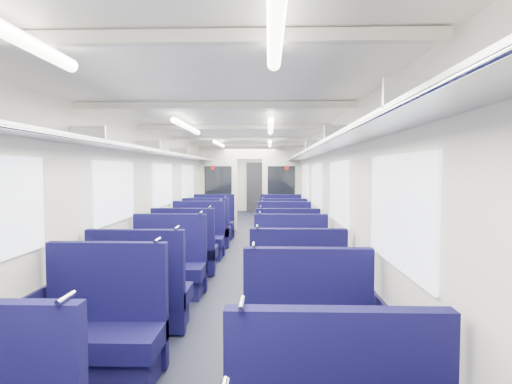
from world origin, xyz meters
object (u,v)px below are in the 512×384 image
object	(u,v)px
end_door	(256,187)
seat_6	(102,336)
seat_12	(185,253)
seat_13	(287,254)
seat_9	(297,296)
seat_14	(198,240)
seat_11	(291,270)
seat_19	(281,225)
seat_7	(309,350)
seat_16	(207,232)
seat_10	(168,270)
seat_15	(285,242)
seat_8	(141,298)
seat_18	(213,225)
seat_17	(283,233)
bulkhead	(250,187)

from	to	relation	value
end_door	seat_6	distance (m)	13.69
seat_12	seat_13	distance (m)	1.66
seat_9	seat_12	size ratio (longest dim) A/B	1.00
seat_14	seat_6	bearing A→B (deg)	-90.00
seat_11	seat_19	size ratio (longest dim) A/B	1.00
seat_7	seat_16	xyz separation A→B (m)	(-1.66, 5.86, 0.00)
seat_10	seat_11	xyz separation A→B (m)	(1.66, 0.03, 0.00)
end_door	seat_15	bearing A→B (deg)	-84.84
seat_8	seat_18	distance (m)	5.76
seat_13	seat_15	xyz separation A→B (m)	(0.00, 1.13, 0.00)
seat_17	seat_9	bearing A→B (deg)	-90.00
seat_18	seat_6	bearing A→B (deg)	-90.00
seat_7	seat_18	world-z (taller)	same
seat_13	seat_19	xyz separation A→B (m)	(0.00, 3.46, 0.00)
seat_11	seat_18	distance (m)	4.82
seat_13	seat_18	world-z (taller)	same
end_door	seat_9	bearing A→B (deg)	-86.21
seat_9	seat_19	xyz separation A→B (m)	(0.00, 5.67, 0.00)
seat_13	bulkhead	bearing A→B (deg)	99.74
seat_16	seat_19	world-z (taller)	same
seat_10	seat_16	distance (m)	3.45
seat_10	seat_14	xyz separation A→B (m)	(0.00, 2.32, 0.00)
bulkhead	seat_12	size ratio (longest dim) A/B	2.49
seat_16	seat_18	size ratio (longest dim) A/B	1.00
seat_8	seat_19	xyz separation A→B (m)	(1.66, 5.79, 0.00)
seat_10	seat_15	size ratio (longest dim) A/B	1.00
seat_7	seat_15	world-z (taller)	same
seat_11	seat_6	bearing A→B (deg)	-126.56
seat_6	seat_14	bearing A→B (deg)	90.00
seat_18	bulkhead	bearing A→B (deg)	59.27
seat_10	seat_17	world-z (taller)	same
bulkhead	seat_12	xyz separation A→B (m)	(-0.83, -4.84, -0.89)
end_door	seat_14	world-z (taller)	end_door
seat_14	seat_19	distance (m)	2.81
seat_13	seat_15	world-z (taller)	same
seat_12	seat_14	bearing A→B (deg)	90.00
seat_13	seat_14	xyz separation A→B (m)	(-1.66, 1.20, 0.00)
bulkhead	seat_19	bearing A→B (deg)	-58.86
seat_7	seat_10	distance (m)	2.93
end_door	seat_6	bearing A→B (deg)	-93.48
seat_16	seat_18	distance (m)	1.12
seat_7	seat_15	distance (m)	4.66
seat_11	seat_15	world-z (taller)	same
seat_6	seat_15	bearing A→B (deg)	69.58
seat_11	seat_17	xyz separation A→B (m)	(0.00, 3.29, 0.00)
seat_16	seat_13	bearing A→B (deg)	-54.49
seat_7	seat_19	world-z (taller)	same
seat_7	seat_16	size ratio (longest dim) A/B	1.00
seat_6	seat_15	distance (m)	4.76
seat_19	seat_8	bearing A→B (deg)	-106.01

